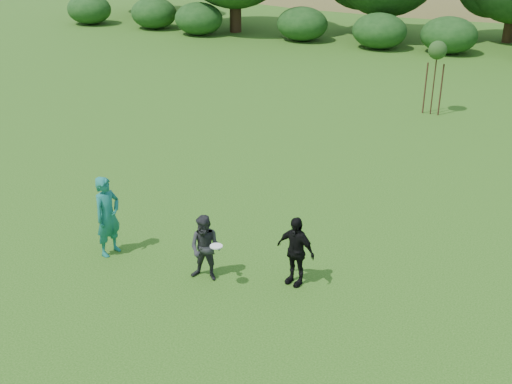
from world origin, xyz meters
The scene contains 7 objects.
ground centered at (0.00, 0.00, 0.00)m, with size 120.00×120.00×0.00m, color #19470C.
player_teal centered at (-2.63, 0.56, 0.97)m, with size 0.71×0.46×1.94m, color #186C5F.
player_grey centered at (-0.03, 0.55, 0.76)m, with size 0.74×0.58×1.52m, color #29292B.
player_black centered at (1.78, 1.24, 0.79)m, with size 0.93×0.39×1.59m, color black.
frisbee centered at (0.38, 0.30, 1.04)m, with size 0.27×0.27×0.04m.
sapling centered at (1.88, 14.84, 2.42)m, with size 0.70×0.70×2.85m.
hillside centered at (-0.56, 68.45, -11.97)m, with size 150.00×72.00×52.00m.
Camera 1 is at (6.20, -9.88, 7.58)m, focal length 45.00 mm.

